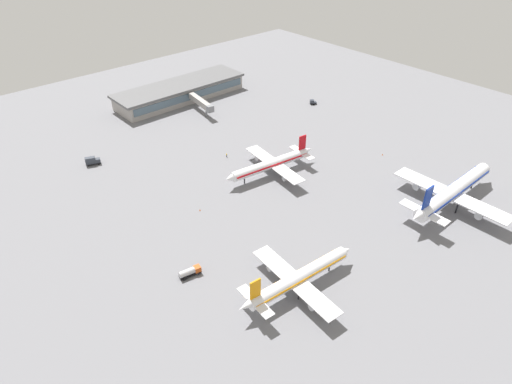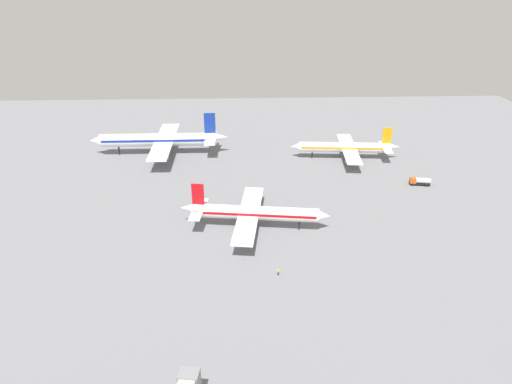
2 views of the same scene
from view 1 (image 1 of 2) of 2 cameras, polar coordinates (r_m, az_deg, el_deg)
The scene contains 12 objects.
ground at distance 177.19m, azimuth 1.49°, elevation 3.68°, with size 288.00×288.00×0.00m, color slate.
terminal_building at distance 237.52m, azimuth -9.66°, elevation 12.59°, with size 69.09×20.33×7.96m.
airplane_at_gate at distance 168.32m, azimuth 1.98°, elevation 3.62°, with size 39.70×32.07×12.09m.
airplane_taxiing at distance 164.75m, azimuth 23.91°, elevation 0.08°, with size 50.56×40.39×15.42m.
airplane_distant at distance 121.81m, azimuth 5.42°, elevation -10.85°, with size 38.97×31.34×11.85m.
baggage_tug at distance 230.75m, azimuth 7.26°, elevation 11.36°, with size 3.75×3.54×2.30m.
fuel_truck at distance 128.36m, azimuth -8.45°, elevation -10.06°, with size 6.53×3.07×2.50m.
catering_truck at distance 186.96m, azimuth -20.21°, elevation 3.76°, with size 5.91×3.80×3.30m.
ground_crew_worker at distance 181.51m, azimuth -3.78°, elevation 4.73°, with size 0.52×0.52×1.67m.
jet_bridge at distance 220.39m, azimuth -7.11°, elevation 11.36°, with size 6.15×23.31×6.74m.
safety_cone_near_gate at distance 152.07m, azimuth -7.18°, elevation -2.30°, with size 0.44×0.44×0.60m, color #EA590C.
safety_cone_mid_apron at distance 189.85m, azimuth 15.87°, elevation 4.63°, with size 0.44×0.44×0.60m, color #EA590C.
Camera 1 is at (103.96, 111.29, 90.57)m, focal length 31.28 mm.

